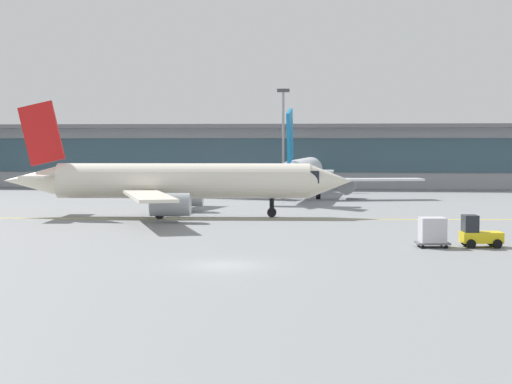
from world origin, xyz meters
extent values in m
plane|color=gray|center=(0.00, 0.00, 0.00)|extent=(400.00, 400.00, 0.00)
cube|color=yellow|center=(-7.72, 28.08, 0.00)|extent=(109.83, 6.88, 0.01)
cube|color=#9EA3A8|center=(0.00, 83.47, 4.50)|extent=(211.34, 8.00, 9.00)
cube|color=#385666|center=(0.00, 79.39, 4.95)|extent=(202.89, 0.16, 5.04)
cube|color=slate|center=(0.00, 81.97, 9.30)|extent=(219.79, 11.00, 0.60)
cylinder|color=silver|center=(2.14, 57.70, 3.27)|extent=(4.69, 23.05, 3.18)
cone|color=silver|center=(3.02, 71.02, 3.27)|extent=(3.27, 4.01, 3.02)
cube|color=black|center=(2.86, 68.48, 3.67)|extent=(2.66, 3.02, 1.11)
cone|color=silver|center=(1.22, 43.74, 3.27)|extent=(3.03, 5.25, 2.70)
cube|color=silver|center=(-6.10, 56.37, 2.40)|extent=(13.33, 7.26, 0.26)
cylinder|color=#999EA3|center=(-3.39, 57.60, 1.51)|extent=(2.18, 3.49, 1.96)
cube|color=silver|center=(10.13, 55.30, 2.40)|extent=(13.43, 5.70, 0.26)
cylinder|color=#999EA3|center=(7.61, 56.87, 1.51)|extent=(2.18, 3.49, 1.96)
cube|color=#1472B2|center=(1.28, 44.76, 7.57)|extent=(0.62, 4.30, 5.99)
cube|color=silver|center=(-1.02, 45.29, 3.75)|extent=(4.81, 2.55, 0.22)
cube|color=silver|center=(3.64, 44.98, 3.75)|extent=(4.81, 2.55, 0.22)
cylinder|color=black|center=(2.67, 65.69, 0.84)|extent=(0.41, 0.41, 1.68)
cylinder|color=black|center=(2.67, 65.69, 0.42)|extent=(0.57, 0.87, 0.84)
cylinder|color=black|center=(-0.13, 55.98, 0.84)|extent=(0.41, 0.41, 1.68)
cylinder|color=black|center=(-0.13, 55.98, 0.42)|extent=(0.57, 0.87, 0.84)
cylinder|color=black|center=(4.16, 55.69, 0.84)|extent=(0.41, 0.41, 1.68)
cylinder|color=black|center=(4.16, 55.69, 0.42)|extent=(0.57, 0.87, 0.84)
cylinder|color=silver|center=(-7.72, 30.08, 3.31)|extent=(23.30, 4.58, 3.22)
cone|color=silver|center=(5.76, 30.88, 3.31)|extent=(4.03, 3.28, 3.05)
cube|color=black|center=(3.20, 30.73, 3.71)|extent=(3.04, 2.68, 1.13)
cone|color=silver|center=(-21.84, 29.24, 3.31)|extent=(5.30, 3.03, 2.73)
cube|color=silver|center=(-10.09, 38.18, 2.43)|extent=(5.85, 13.58, 0.26)
cylinder|color=#999EA3|center=(-8.52, 35.62, 1.53)|extent=(3.52, 2.18, 1.99)
cube|color=silver|center=(-9.12, 21.75, 2.43)|extent=(7.26, 13.49, 0.26)
cylinder|color=#999EA3|center=(-7.86, 24.48, 1.53)|extent=(3.52, 2.18, 1.99)
cube|color=red|center=(-20.81, 29.30, 7.66)|extent=(4.35, 0.60, 6.05)
cube|color=silver|center=(-20.58, 31.68, 3.79)|extent=(2.55, 4.86, 0.23)
cube|color=silver|center=(-20.30, 26.96, 3.79)|extent=(2.55, 4.86, 0.23)
cylinder|color=black|center=(0.37, 30.56, 0.85)|extent=(0.42, 0.42, 1.70)
cylinder|color=black|center=(0.37, 30.56, 0.43)|extent=(0.88, 0.57, 0.85)
cylinder|color=black|center=(-9.73, 32.14, 0.85)|extent=(0.42, 0.42, 1.70)
cylinder|color=black|center=(-9.73, 32.14, 0.43)|extent=(0.88, 0.57, 0.85)
cylinder|color=black|center=(-9.48, 27.79, 0.85)|extent=(0.42, 0.42, 1.70)
cylinder|color=black|center=(-9.48, 27.79, 0.43)|extent=(0.88, 0.57, 0.85)
cube|color=yellow|center=(15.60, 9.59, 0.65)|extent=(2.73, 1.66, 0.70)
cube|color=#1E2328|center=(14.86, 9.52, 1.55)|extent=(1.02, 1.33, 1.10)
cylinder|color=black|center=(16.37, 10.38, 0.30)|extent=(0.62, 0.28, 0.60)
cylinder|color=black|center=(16.52, 8.99, 0.30)|extent=(0.62, 0.28, 0.60)
cylinder|color=black|center=(14.68, 10.20, 0.30)|extent=(0.62, 0.28, 0.60)
cylinder|color=black|center=(14.83, 8.81, 0.30)|extent=(0.62, 0.28, 0.60)
cube|color=#595B60|center=(12.42, 9.26, 0.28)|extent=(2.25, 1.81, 0.12)
cube|color=silver|center=(12.42, 9.26, 1.14)|extent=(1.75, 1.66, 1.60)
cylinder|color=black|center=(13.10, 10.04, 0.11)|extent=(0.23, 0.12, 0.22)
cylinder|color=black|center=(13.24, 8.65, 0.11)|extent=(0.23, 0.12, 0.22)
cylinder|color=black|center=(11.60, 9.88, 0.11)|extent=(0.23, 0.12, 0.22)
cylinder|color=black|center=(11.75, 8.49, 0.11)|extent=(0.23, 0.12, 0.22)
cylinder|color=gray|center=(-1.29, 75.43, 7.06)|extent=(0.36, 0.36, 14.12)
cube|color=#3F3F42|center=(-1.29, 75.43, 14.37)|extent=(1.80, 0.30, 0.50)
camera|label=1|loc=(6.00, -45.69, 6.77)|focal=58.75mm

